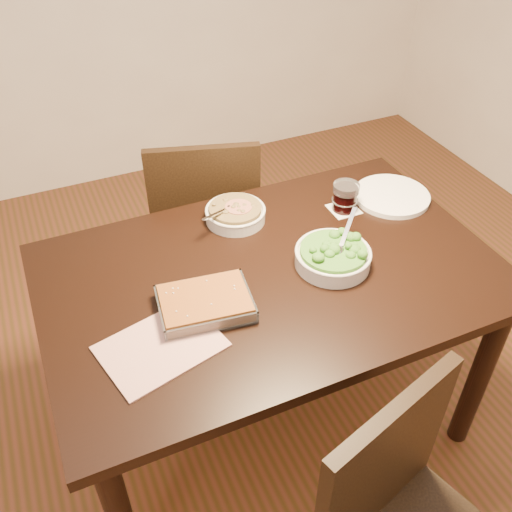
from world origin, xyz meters
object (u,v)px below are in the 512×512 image
chair_far (205,220)px  broccoli_bowl (333,256)px  dinner_plate (392,196)px  wine_tumbler (345,196)px  stew_bowl (235,213)px  baking_dish (205,303)px  table (271,294)px

chair_far → broccoli_bowl: bearing=120.7°
broccoli_bowl → dinner_plate: bearing=31.6°
broccoli_bowl → dinner_plate: (0.38, 0.23, -0.02)m
wine_tumbler → chair_far: (-0.37, 0.46, -0.30)m
stew_bowl → baking_dish: 0.44m
wine_tumbler → chair_far: size_ratio=0.11×
broccoli_bowl → baking_dish: bearing=-176.4°
broccoli_bowl → dinner_plate: broccoli_bowl is taller
table → chair_far: 0.67m
table → chair_far: (0.01, 0.66, -0.15)m
baking_dish → wine_tumbler: 0.67m
table → broccoli_bowl: size_ratio=5.88×
chair_far → baking_dish: bearing=87.4°
broccoli_bowl → baking_dish: (-0.43, -0.03, -0.01)m
baking_dish → dinner_plate: size_ratio=1.05×
baking_dish → chair_far: (0.25, 0.73, -0.27)m
table → broccoli_bowl: (0.19, -0.05, 0.13)m
dinner_plate → wine_tumbler: bearing=177.8°
wine_tumbler → table: bearing=-152.2°
stew_bowl → wine_tumbler: (0.37, -0.10, 0.03)m
baking_dish → chair_far: size_ratio=0.32×
broccoli_bowl → chair_far: bearing=104.4°
stew_bowl → chair_far: size_ratio=0.23×
broccoli_bowl → wine_tumbler: bearing=52.4°
wine_tumbler → dinner_plate: (0.19, -0.01, -0.05)m
baking_dish → dinner_plate: (0.81, 0.26, -0.01)m
table → chair_far: size_ratio=1.54×
stew_bowl → dinner_plate: size_ratio=0.77×
broccoli_bowl → dinner_plate: size_ratio=0.87×
stew_bowl → chair_far: bearing=88.9°
stew_bowl → chair_far: chair_far is taller
stew_bowl → wine_tumbler: 0.39m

